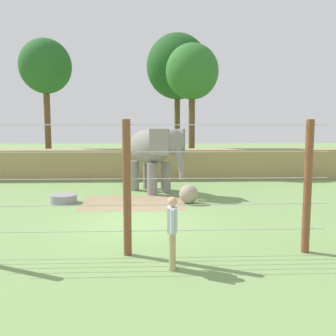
% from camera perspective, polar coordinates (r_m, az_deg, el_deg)
% --- Properties ---
extents(ground_plane, '(120.00, 120.00, 0.00)m').
position_cam_1_polar(ground_plane, '(12.40, -4.80, -8.58)').
color(ground_plane, '#759956').
extents(dirt_patch, '(4.41, 3.35, 0.01)m').
position_cam_1_polar(dirt_patch, '(15.67, -5.61, -5.40)').
color(dirt_patch, '#937F5B').
rests_on(dirt_patch, ground).
extents(embankment_wall, '(36.00, 1.80, 1.83)m').
position_cam_1_polar(embankment_wall, '(22.73, -3.73, 0.64)').
color(embankment_wall, tan).
rests_on(embankment_wall, ground).
extents(elephant, '(3.27, 3.78, 3.17)m').
position_cam_1_polar(elephant, '(17.70, -2.29, 2.84)').
color(elephant, gray).
rests_on(elephant, ground).
extents(enrichment_ball, '(0.81, 0.81, 0.81)m').
position_cam_1_polar(enrichment_ball, '(15.31, 3.28, -4.12)').
color(enrichment_ball, gray).
rests_on(enrichment_ball, ground).
extents(cable_fence, '(9.88, 0.20, 3.41)m').
position_cam_1_polar(cable_fence, '(9.03, -5.94, -3.14)').
color(cable_fence, brown).
rests_on(cable_fence, ground).
extents(zookeeper, '(0.25, 0.59, 1.67)m').
position_cam_1_polar(zookeeper, '(8.25, 0.70, -9.64)').
color(zookeeper, tan).
rests_on(zookeeper, ground).
extents(water_tub, '(1.10, 1.10, 0.35)m').
position_cam_1_polar(water_tub, '(16.10, -16.11, -4.65)').
color(water_tub, gray).
rests_on(water_tub, ground).
extents(tree_far_left, '(3.61, 3.61, 8.90)m').
position_cam_1_polar(tree_far_left, '(25.67, 3.82, 14.73)').
color(tree_far_left, brown).
rests_on(tree_far_left, ground).
extents(tree_left_of_centre, '(3.62, 3.62, 9.38)m').
position_cam_1_polar(tree_left_of_centre, '(27.74, -18.73, 14.75)').
color(tree_left_of_centre, brown).
rests_on(tree_left_of_centre, ground).
extents(tree_behind_wall, '(4.78, 4.78, 10.39)m').
position_cam_1_polar(tree_behind_wall, '(29.09, 1.49, 15.59)').
color(tree_behind_wall, brown).
rests_on(tree_behind_wall, ground).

